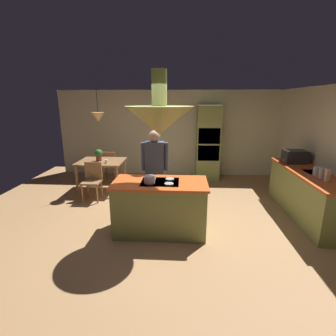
% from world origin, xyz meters
% --- Properties ---
extents(ground, '(8.16, 8.16, 0.00)m').
position_xyz_m(ground, '(0.00, 0.00, 0.00)').
color(ground, '#AD7F51').
extents(wall_back, '(6.80, 0.10, 2.55)m').
position_xyz_m(wall_back, '(0.00, 3.45, 1.27)').
color(wall_back, beige).
rests_on(wall_back, ground).
extents(kitchen_island, '(1.61, 0.85, 0.94)m').
position_xyz_m(kitchen_island, '(0.00, -0.20, 0.46)').
color(kitchen_island, '#8C934C').
rests_on(kitchen_island, ground).
extents(counter_run_right, '(0.73, 2.47, 0.92)m').
position_xyz_m(counter_run_right, '(2.84, 0.60, 0.47)').
color(counter_run_right, '#8C934C').
rests_on(counter_run_right, ground).
extents(oven_tower, '(0.66, 0.62, 2.13)m').
position_xyz_m(oven_tower, '(1.10, 3.04, 1.06)').
color(oven_tower, '#8C934C').
rests_on(oven_tower, ground).
extents(dining_table, '(1.13, 0.94, 0.76)m').
position_xyz_m(dining_table, '(-1.70, 1.90, 0.67)').
color(dining_table, '#936640').
rests_on(dining_table, ground).
extents(person_at_island, '(0.53, 0.23, 1.71)m').
position_xyz_m(person_at_island, '(-0.16, 0.49, 0.98)').
color(person_at_island, tan).
rests_on(person_at_island, ground).
extents(range_hood, '(1.10, 1.10, 1.00)m').
position_xyz_m(range_hood, '(0.00, -0.20, 1.97)').
color(range_hood, '#8C934C').
extents(pendant_light_over_table, '(0.32, 0.32, 0.82)m').
position_xyz_m(pendant_light_over_table, '(-1.70, 1.90, 1.86)').
color(pendant_light_over_table, '#E0B266').
extents(chair_facing_island, '(0.40, 0.40, 0.87)m').
position_xyz_m(chair_facing_island, '(-1.70, 1.21, 0.50)').
color(chair_facing_island, '#936640').
rests_on(chair_facing_island, ground).
extents(chair_by_back_wall, '(0.40, 0.40, 0.87)m').
position_xyz_m(chair_by_back_wall, '(-1.70, 2.59, 0.50)').
color(chair_by_back_wall, '#936640').
rests_on(chair_by_back_wall, ground).
extents(potted_plant_on_table, '(0.20, 0.20, 0.30)m').
position_xyz_m(potted_plant_on_table, '(-1.75, 1.90, 0.93)').
color(potted_plant_on_table, '#99382D').
rests_on(potted_plant_on_table, dining_table).
extents(cup_on_table, '(0.07, 0.07, 0.09)m').
position_xyz_m(cup_on_table, '(-1.49, 1.66, 0.81)').
color(cup_on_table, white).
rests_on(cup_on_table, dining_table).
extents(canister_flour, '(0.10, 0.10, 0.21)m').
position_xyz_m(canister_flour, '(2.84, -0.01, 1.02)').
color(canister_flour, '#E0B78C').
rests_on(canister_flour, counter_run_right).
extents(canister_sugar, '(0.10, 0.10, 0.18)m').
position_xyz_m(canister_sugar, '(2.84, 0.17, 1.01)').
color(canister_sugar, silver).
rests_on(canister_sugar, counter_run_right).
extents(canister_tea, '(0.12, 0.12, 0.17)m').
position_xyz_m(canister_tea, '(2.84, 0.35, 1.00)').
color(canister_tea, silver).
rests_on(canister_tea, counter_run_right).
extents(microwave_on_counter, '(0.46, 0.36, 0.28)m').
position_xyz_m(microwave_on_counter, '(2.84, 1.33, 1.06)').
color(microwave_on_counter, '#232326').
rests_on(microwave_on_counter, counter_run_right).
extents(cooking_pot_on_cooktop, '(0.18, 0.18, 0.12)m').
position_xyz_m(cooking_pot_on_cooktop, '(-0.16, -0.33, 1.00)').
color(cooking_pot_on_cooktop, '#B2B2B7').
rests_on(cooking_pot_on_cooktop, kitchen_island).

